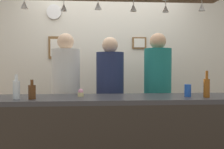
{
  "coord_description": "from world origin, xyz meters",
  "views": [
    {
      "loc": [
        -0.21,
        -2.83,
        1.34
      ],
      "look_at": [
        0.0,
        0.1,
        1.22
      ],
      "focal_mm": 40.31,
      "sensor_mm": 36.0,
      "label": 1
    }
  ],
  "objects_px": {
    "person_middle_navy_shirt": "(110,91)",
    "wall_clock": "(54,12)",
    "person_right_teal_shirt": "(158,88)",
    "bottle_beer_brown_stubby": "(32,91)",
    "person_left_white_patterned_shirt": "(66,89)",
    "bottle_beer_amber_tall": "(207,87)",
    "bottle_soda_clear": "(16,89)",
    "picture_frame_caricature": "(57,48)",
    "cupcake": "(81,93)",
    "picture_frame_upper_small": "(139,43)",
    "drink_can": "(188,90)"
  },
  "relations": [
    {
      "from": "person_right_teal_shirt",
      "to": "wall_clock",
      "type": "distance_m",
      "value": 1.93
    },
    {
      "from": "bottle_beer_amber_tall",
      "to": "person_middle_navy_shirt",
      "type": "bearing_deg",
      "value": 140.41
    },
    {
      "from": "person_middle_navy_shirt",
      "to": "bottle_soda_clear",
      "type": "height_order",
      "value": "person_middle_navy_shirt"
    },
    {
      "from": "bottle_beer_amber_tall",
      "to": "drink_can",
      "type": "distance_m",
      "value": 0.18
    },
    {
      "from": "bottle_soda_clear",
      "to": "wall_clock",
      "type": "relative_size",
      "value": 1.05
    },
    {
      "from": "bottle_soda_clear",
      "to": "picture_frame_upper_small",
      "type": "xyz_separation_m",
      "value": [
        1.42,
        1.51,
        0.56
      ]
    },
    {
      "from": "bottle_soda_clear",
      "to": "cupcake",
      "type": "xyz_separation_m",
      "value": [
        0.58,
        0.15,
        -0.06
      ]
    },
    {
      "from": "picture_frame_upper_small",
      "to": "person_middle_navy_shirt",
      "type": "bearing_deg",
      "value": -123.02
    },
    {
      "from": "person_middle_navy_shirt",
      "to": "picture_frame_caricature",
      "type": "bearing_deg",
      "value": 134.15
    },
    {
      "from": "bottle_beer_brown_stubby",
      "to": "drink_can",
      "type": "height_order",
      "value": "bottle_beer_brown_stubby"
    },
    {
      "from": "person_middle_navy_shirt",
      "to": "wall_clock",
      "type": "relative_size",
      "value": 7.63
    },
    {
      "from": "person_left_white_patterned_shirt",
      "to": "drink_can",
      "type": "height_order",
      "value": "person_left_white_patterned_shirt"
    },
    {
      "from": "drink_can",
      "to": "wall_clock",
      "type": "xyz_separation_m",
      "value": [
        -1.53,
        1.44,
        1.06
      ]
    },
    {
      "from": "bottle_soda_clear",
      "to": "bottle_beer_amber_tall",
      "type": "bearing_deg",
      "value": -0.32
    },
    {
      "from": "bottle_soda_clear",
      "to": "picture_frame_upper_small",
      "type": "height_order",
      "value": "picture_frame_upper_small"
    },
    {
      "from": "bottle_beer_brown_stubby",
      "to": "cupcake",
      "type": "distance_m",
      "value": 0.47
    },
    {
      "from": "picture_frame_caricature",
      "to": "picture_frame_upper_small",
      "type": "bearing_deg",
      "value": 0.0
    },
    {
      "from": "person_left_white_patterned_shirt",
      "to": "person_right_teal_shirt",
      "type": "distance_m",
      "value": 1.14
    },
    {
      "from": "wall_clock",
      "to": "person_right_teal_shirt",
      "type": "bearing_deg",
      "value": -28.96
    },
    {
      "from": "bottle_beer_brown_stubby",
      "to": "picture_frame_caricature",
      "type": "height_order",
      "value": "picture_frame_caricature"
    },
    {
      "from": "person_right_teal_shirt",
      "to": "picture_frame_upper_small",
      "type": "distance_m",
      "value": 1.01
    },
    {
      "from": "person_left_white_patterned_shirt",
      "to": "bottle_beer_amber_tall",
      "type": "bearing_deg",
      "value": -27.24
    },
    {
      "from": "person_right_teal_shirt",
      "to": "drink_can",
      "type": "relative_size",
      "value": 14.21
    },
    {
      "from": "drink_can",
      "to": "person_middle_navy_shirt",
      "type": "bearing_deg",
      "value": 138.01
    },
    {
      "from": "person_left_white_patterned_shirt",
      "to": "cupcake",
      "type": "height_order",
      "value": "person_left_white_patterned_shirt"
    },
    {
      "from": "person_right_teal_shirt",
      "to": "cupcake",
      "type": "bearing_deg",
      "value": -148.0
    },
    {
      "from": "person_middle_navy_shirt",
      "to": "drink_can",
      "type": "bearing_deg",
      "value": -41.99
    },
    {
      "from": "picture_frame_caricature",
      "to": "person_left_white_patterned_shirt",
      "type": "bearing_deg",
      "value": -74.6
    },
    {
      "from": "person_middle_navy_shirt",
      "to": "bottle_beer_brown_stubby",
      "type": "height_order",
      "value": "person_middle_navy_shirt"
    },
    {
      "from": "person_left_white_patterned_shirt",
      "to": "bottle_beer_amber_tall",
      "type": "xyz_separation_m",
      "value": [
        1.44,
        -0.74,
        0.08
      ]
    },
    {
      "from": "picture_frame_upper_small",
      "to": "bottle_soda_clear",
      "type": "bearing_deg",
      "value": -133.29
    },
    {
      "from": "bottle_soda_clear",
      "to": "picture_frame_upper_small",
      "type": "relative_size",
      "value": 1.05
    },
    {
      "from": "picture_frame_caricature",
      "to": "wall_clock",
      "type": "relative_size",
      "value": 1.55
    },
    {
      "from": "bottle_beer_brown_stubby",
      "to": "wall_clock",
      "type": "distance_m",
      "value": 1.84
    },
    {
      "from": "picture_frame_caricature",
      "to": "wall_clock",
      "type": "distance_m",
      "value": 0.54
    },
    {
      "from": "bottle_soda_clear",
      "to": "bottle_beer_amber_tall",
      "type": "xyz_separation_m",
      "value": [
        1.81,
        -0.01,
        0.01
      ]
    },
    {
      "from": "cupcake",
      "to": "picture_frame_upper_small",
      "type": "distance_m",
      "value": 1.72
    },
    {
      "from": "bottle_soda_clear",
      "to": "picture_frame_caricature",
      "type": "height_order",
      "value": "picture_frame_caricature"
    },
    {
      "from": "wall_clock",
      "to": "person_middle_navy_shirt",
      "type": "bearing_deg",
      "value": -44.12
    },
    {
      "from": "person_right_teal_shirt",
      "to": "wall_clock",
      "type": "bearing_deg",
      "value": 151.04
    },
    {
      "from": "wall_clock",
      "to": "bottle_soda_clear",
      "type": "bearing_deg",
      "value": -94.48
    },
    {
      "from": "wall_clock",
      "to": "bottle_beer_brown_stubby",
      "type": "bearing_deg",
      "value": -89.03
    },
    {
      "from": "bottle_beer_brown_stubby",
      "to": "drink_can",
      "type": "relative_size",
      "value": 1.48
    },
    {
      "from": "person_right_teal_shirt",
      "to": "bottle_beer_brown_stubby",
      "type": "relative_size",
      "value": 9.63
    },
    {
      "from": "person_right_teal_shirt",
      "to": "bottle_beer_amber_tall",
      "type": "xyz_separation_m",
      "value": [
        0.29,
        -0.74,
        0.07
      ]
    },
    {
      "from": "person_right_teal_shirt",
      "to": "drink_can",
      "type": "bearing_deg",
      "value": -78.39
    },
    {
      "from": "picture_frame_caricature",
      "to": "picture_frame_upper_small",
      "type": "relative_size",
      "value": 1.55
    },
    {
      "from": "person_middle_navy_shirt",
      "to": "bottle_soda_clear",
      "type": "bearing_deg",
      "value": -141.44
    },
    {
      "from": "bottle_soda_clear",
      "to": "cupcake",
      "type": "relative_size",
      "value": 2.95
    },
    {
      "from": "picture_frame_upper_small",
      "to": "wall_clock",
      "type": "xyz_separation_m",
      "value": [
        -1.3,
        -0.01,
        0.46
      ]
    }
  ]
}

